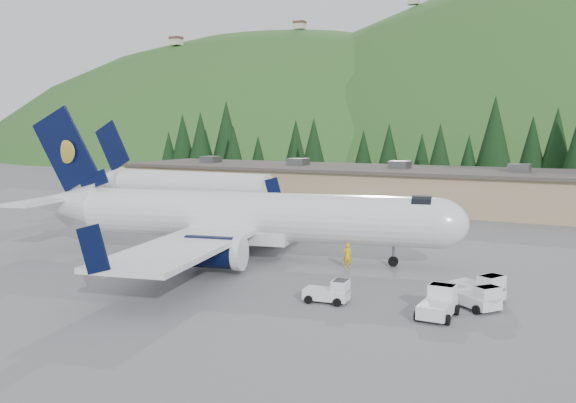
# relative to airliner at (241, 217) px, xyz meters

# --- Properties ---
(ground) EXTENTS (600.00, 600.00, 0.00)m
(ground) POSITION_rel_airliner_xyz_m (1.07, 0.22, -3.29)
(ground) COLOR slate
(airliner) EXTENTS (37.07, 35.02, 12.36)m
(airliner) POSITION_rel_airliner_xyz_m (0.00, 0.00, 0.00)
(airliner) COLOR white
(airliner) RESTS_ON ground
(second_airliner) EXTENTS (27.50, 11.00, 10.05)m
(second_airliner) POSITION_rel_airliner_xyz_m (-23.86, 22.22, 0.03)
(second_airliner) COLOR white
(second_airliner) RESTS_ON ground
(baggage_tug_a) EXTENTS (2.81, 1.87, 1.43)m
(baggage_tug_a) POSITION_rel_airliner_xyz_m (11.85, -8.96, -2.65)
(baggage_tug_a) COLOR white
(baggage_tug_a) RESTS_ON ground
(baggage_tug_b) EXTENTS (3.53, 2.92, 1.69)m
(baggage_tug_b) POSITION_rel_airliner_xyz_m (19.80, -4.26, -2.54)
(baggage_tug_b) COLOR white
(baggage_tug_b) RESTS_ON ground
(baggage_tug_c) EXTENTS (1.91, 3.13, 1.67)m
(baggage_tug_c) POSITION_rel_airliner_xyz_m (18.37, -8.81, -2.55)
(baggage_tug_c) COLOR white
(baggage_tug_c) RESTS_ON ground
(terminal_building) EXTENTS (71.00, 17.00, 6.10)m
(terminal_building) POSITION_rel_airliner_xyz_m (-3.94, 38.22, -0.67)
(terminal_building) COLOR tan
(terminal_building) RESTS_ON ground
(baggage_tug_d) EXTENTS (3.15, 2.87, 1.53)m
(baggage_tug_d) POSITION_rel_airliner_xyz_m (20.10, -6.41, -2.61)
(baggage_tug_d) COLOR white
(baggage_tug_d) RESTS_ON ground
(ramp_worker) EXTENTS (0.78, 0.62, 1.88)m
(ramp_worker) POSITION_rel_airliner_xyz_m (9.13, 0.42, -2.35)
(ramp_worker) COLOR yellow
(ramp_worker) RESTS_ON ground
(tree_line) EXTENTS (110.81, 19.02, 14.43)m
(tree_line) POSITION_rel_airliner_xyz_m (-4.68, 60.88, 3.93)
(tree_line) COLOR black
(tree_line) RESTS_ON ground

